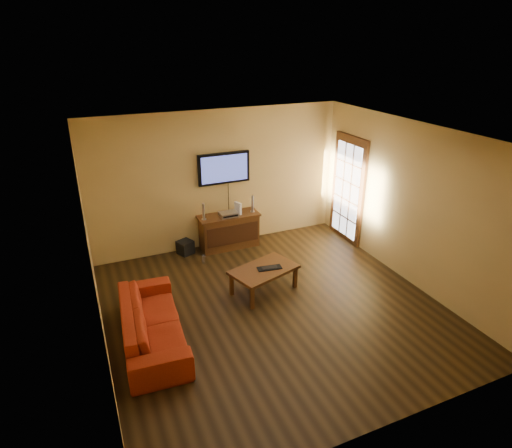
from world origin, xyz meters
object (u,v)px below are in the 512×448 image
coffee_table (264,271)px  subwoofer (185,247)px  media_console (229,231)px  speaker_right (252,204)px  speaker_left (204,212)px  sofa (151,317)px  keyboard (269,268)px  av_receiver (228,214)px  television (224,168)px  bottle (204,259)px  game_console (238,208)px

coffee_table → subwoofer: bearing=115.0°
media_console → speaker_right: speaker_right is taller
media_console → speaker_left: 0.71m
sofa → keyboard: size_ratio=4.80×
av_receiver → media_console: bearing=65.5°
television → speaker_right: (0.50, -0.22, -0.74)m
sofa → bottle: sofa is taller
coffee_table → speaker_left: (-0.47, 1.74, 0.47)m
coffee_table → subwoofer: size_ratio=4.56×
subwoofer → speaker_left: bearing=-36.4°
coffee_table → bottle: bearing=116.5°
sofa → speaker_left: 2.74m
media_console → coffee_table: size_ratio=1.00×
speaker_left → keyboard: size_ratio=0.81×
sofa → keyboard: sofa is taller
media_console → television: bearing=90.0°
television → keyboard: 2.30m
television → av_receiver: (-0.02, -0.24, -0.86)m
game_console → speaker_left: bearing=161.6°
av_receiver → bottle: bearing=-148.1°
speaker_right → sofa: bearing=-137.5°
av_receiver → keyboard: (0.07, -1.75, -0.29)m
coffee_table → game_console: (0.23, 1.74, 0.44)m
television → game_console: bearing=-48.2°
television → av_receiver: bearing=-95.2°
av_receiver → bottle: size_ratio=1.83×
speaker_right → bottle: bearing=-159.6°
speaker_right → speaker_left: bearing=179.7°
coffee_table → speaker_right: size_ratio=3.61×
coffee_table → bottle: size_ratio=6.38×
coffee_table → av_receiver: av_receiver is taller
media_console → av_receiver: bearing=-114.3°
speaker_left → game_console: size_ratio=1.41×
game_console → av_receiver: bearing=169.0°
coffee_table → game_console: size_ratio=5.08×
speaker_right → bottle: (-1.18, -0.44, -0.76)m
speaker_right → subwoofer: (-1.39, 0.09, -0.71)m
media_console → bottle: bearing=-145.8°
television → speaker_right: television is taller
television → keyboard: television is taller
keyboard → sofa: bearing=-166.3°
subwoofer → keyboard: bearing=-87.1°
television → av_receiver: size_ratio=2.95×
coffee_table → speaker_left: speaker_left is taller
coffee_table → av_receiver: (0.02, 1.71, 0.36)m
game_console → bottle: bearing=-171.5°
bottle → subwoofer: bearing=111.0°
game_console → bottle: 1.22m
speaker_left → av_receiver: 0.50m
game_console → keyboard: bearing=-113.1°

